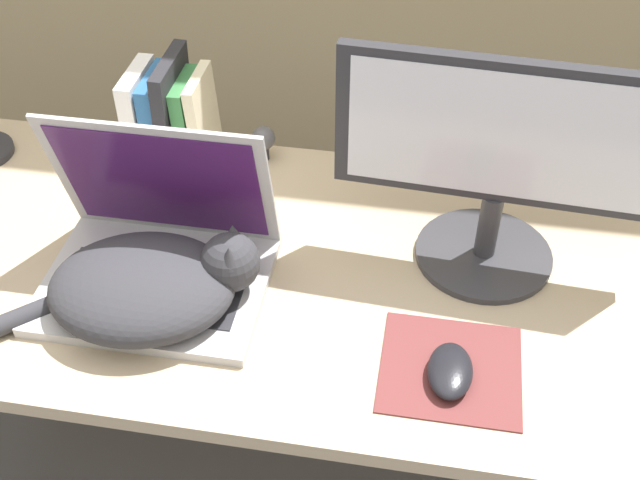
{
  "coord_description": "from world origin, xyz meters",
  "views": [
    {
      "loc": [
        0.29,
        -0.62,
        1.69
      ],
      "look_at": [
        0.14,
        0.31,
        0.85
      ],
      "focal_mm": 45.0,
      "sensor_mm": 36.0,
      "label": 1
    }
  ],
  "objects_px": {
    "cat": "(151,285)",
    "external_monitor": "(501,160)",
    "laptop": "(157,254)",
    "webcam": "(263,140)",
    "computer_mouse": "(450,371)",
    "book_row": "(170,119)"
  },
  "relations": [
    {
      "from": "laptop",
      "to": "external_monitor",
      "type": "xyz_separation_m",
      "value": [
        0.53,
        0.14,
        0.15
      ]
    },
    {
      "from": "external_monitor",
      "to": "book_row",
      "type": "bearing_deg",
      "value": 163.47
    },
    {
      "from": "computer_mouse",
      "to": "laptop",
      "type": "bearing_deg",
      "value": 164.56
    },
    {
      "from": "external_monitor",
      "to": "computer_mouse",
      "type": "distance_m",
      "value": 0.34
    },
    {
      "from": "computer_mouse",
      "to": "webcam",
      "type": "height_order",
      "value": "webcam"
    },
    {
      "from": "laptop",
      "to": "webcam",
      "type": "height_order",
      "value": "laptop"
    },
    {
      "from": "laptop",
      "to": "external_monitor",
      "type": "height_order",
      "value": "external_monitor"
    },
    {
      "from": "laptop",
      "to": "computer_mouse",
      "type": "bearing_deg",
      "value": -15.44
    },
    {
      "from": "cat",
      "to": "book_row",
      "type": "relative_size",
      "value": 1.75
    },
    {
      "from": "computer_mouse",
      "to": "webcam",
      "type": "relative_size",
      "value": 1.48
    },
    {
      "from": "laptop",
      "to": "webcam",
      "type": "xyz_separation_m",
      "value": [
        0.1,
        0.36,
        -0.01
      ]
    },
    {
      "from": "cat",
      "to": "external_monitor",
      "type": "distance_m",
      "value": 0.58
    },
    {
      "from": "computer_mouse",
      "to": "webcam",
      "type": "xyz_separation_m",
      "value": [
        -0.39,
        0.49,
        0.03
      ]
    },
    {
      "from": "external_monitor",
      "to": "webcam",
      "type": "relative_size",
      "value": 7.24
    },
    {
      "from": "cat",
      "to": "webcam",
      "type": "bearing_deg",
      "value": 78.94
    },
    {
      "from": "external_monitor",
      "to": "webcam",
      "type": "height_order",
      "value": "external_monitor"
    },
    {
      "from": "book_row",
      "to": "webcam",
      "type": "distance_m",
      "value": 0.18
    },
    {
      "from": "computer_mouse",
      "to": "webcam",
      "type": "bearing_deg",
      "value": 128.31
    },
    {
      "from": "cat",
      "to": "external_monitor",
      "type": "height_order",
      "value": "external_monitor"
    },
    {
      "from": "cat",
      "to": "book_row",
      "type": "distance_m",
      "value": 0.4
    },
    {
      "from": "laptop",
      "to": "computer_mouse",
      "type": "distance_m",
      "value": 0.51
    },
    {
      "from": "webcam",
      "to": "cat",
      "type": "bearing_deg",
      "value": -101.06
    }
  ]
}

